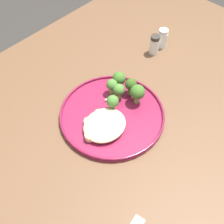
{
  "coord_description": "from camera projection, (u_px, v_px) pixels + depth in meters",
  "views": [
    {
      "loc": [
        0.34,
        0.28,
        1.38
      ],
      "look_at": [
        -0.01,
        -0.04,
        0.76
      ],
      "focal_mm": 46.1,
      "sensor_mm": 36.0,
      "label": 1
    }
  ],
  "objects": [
    {
      "name": "wooden_dining_table",
      "position": [
        121.0,
        143.0,
        0.84
      ],
      "size": [
        1.4,
        1.0,
        0.74
      ],
      "color": "brown",
      "rests_on": "ground"
    },
    {
      "name": "broccoli_floret_left_leaning",
      "position": [
        131.0,
        85.0,
        0.81
      ],
      "size": [
        0.03,
        0.03,
        0.05
      ],
      "color": "#7A994C",
      "rests_on": "dinner_plate"
    },
    {
      "name": "onion_sliver_pale_crescent",
      "position": [
        111.0,
        97.0,
        0.83
      ],
      "size": [
        0.04,
        0.01,
        0.0
      ],
      "primitive_type": "cube",
      "rotation": [
        0.0,
        0.0,
        6.11
      ],
      "color": "silver",
      "rests_on": "dinner_plate"
    },
    {
      "name": "ground",
      "position": [
        117.0,
        216.0,
        1.36
      ],
      "size": [
        6.0,
        6.0,
        0.0
      ],
      "primitive_type": "plane",
      "color": "#2D2B28"
    },
    {
      "name": "pepper_shaker",
      "position": [
        154.0,
        45.0,
        0.94
      ],
      "size": [
        0.03,
        0.03,
        0.07
      ],
      "color": "white",
      "rests_on": "wooden_dining_table"
    },
    {
      "name": "seared_scallop_large_seared",
      "position": [
        89.0,
        122.0,
        0.76
      ],
      "size": [
        0.03,
        0.03,
        0.01
      ],
      "color": "beige",
      "rests_on": "dinner_plate"
    },
    {
      "name": "broccoli_floret_rear_charred",
      "position": [
        112.0,
        85.0,
        0.81
      ],
      "size": [
        0.03,
        0.03,
        0.05
      ],
      "color": "#89A356",
      "rests_on": "dinner_plate"
    },
    {
      "name": "seared_scallop_tilted_round",
      "position": [
        90.0,
        136.0,
        0.73
      ],
      "size": [
        0.03,
        0.03,
        0.02
      ],
      "color": "beige",
      "rests_on": "dinner_plate"
    },
    {
      "name": "seared_scallop_on_noodles",
      "position": [
        101.0,
        121.0,
        0.76
      ],
      "size": [
        0.03,
        0.03,
        0.02
      ],
      "color": "#E5C689",
      "rests_on": "dinner_plate"
    },
    {
      "name": "seared_scallop_right_edge",
      "position": [
        111.0,
        126.0,
        0.75
      ],
      "size": [
        0.03,
        0.03,
        0.02
      ],
      "color": "#E5C689",
      "rests_on": "dinner_plate"
    },
    {
      "name": "broccoli_floret_small_sprig",
      "position": [
        119.0,
        79.0,
        0.84
      ],
      "size": [
        0.04,
        0.04,
        0.05
      ],
      "color": "#7A994C",
      "rests_on": "dinner_plate"
    },
    {
      "name": "broccoli_floret_split_head",
      "position": [
        113.0,
        102.0,
        0.77
      ],
      "size": [
        0.03,
        0.03,
        0.05
      ],
      "color": "#89A356",
      "rests_on": "dinner_plate"
    },
    {
      "name": "dinner_plate",
      "position": [
        112.0,
        115.0,
        0.79
      ],
      "size": [
        0.29,
        0.29,
        0.02
      ],
      "color": "maroon",
      "rests_on": "wooden_dining_table"
    },
    {
      "name": "noodle_bed",
      "position": [
        105.0,
        125.0,
        0.75
      ],
      "size": [
        0.12,
        0.1,
        0.03
      ],
      "color": "beige",
      "rests_on": "dinner_plate"
    },
    {
      "name": "salt_shaker",
      "position": [
        163.0,
        38.0,
        0.96
      ],
      "size": [
        0.03,
        0.03,
        0.07
      ],
      "color": "white",
      "rests_on": "wooden_dining_table"
    },
    {
      "name": "onion_sliver_curled_piece",
      "position": [
        138.0,
        96.0,
        0.83
      ],
      "size": [
        0.04,
        0.02,
        0.0
      ],
      "primitive_type": "cube",
      "rotation": [
        0.0,
        0.0,
        3.45
      ],
      "color": "silver",
      "rests_on": "dinner_plate"
    },
    {
      "name": "seared_scallop_front_small",
      "position": [
        99.0,
        113.0,
        0.78
      ],
      "size": [
        0.02,
        0.02,
        0.01
      ],
      "color": "#E5C689",
      "rests_on": "dinner_plate"
    },
    {
      "name": "broccoli_floret_beside_noodles",
      "position": [
        137.0,
        92.0,
        0.79
      ],
      "size": [
        0.04,
        0.04,
        0.06
      ],
      "color": "#7A994C",
      "rests_on": "dinner_plate"
    },
    {
      "name": "broccoli_floret_tall_stalk",
      "position": [
        119.0,
        90.0,
        0.8
      ],
      "size": [
        0.03,
        0.03,
        0.05
      ],
      "color": "#89A356",
      "rests_on": "dinner_plate"
    }
  ]
}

